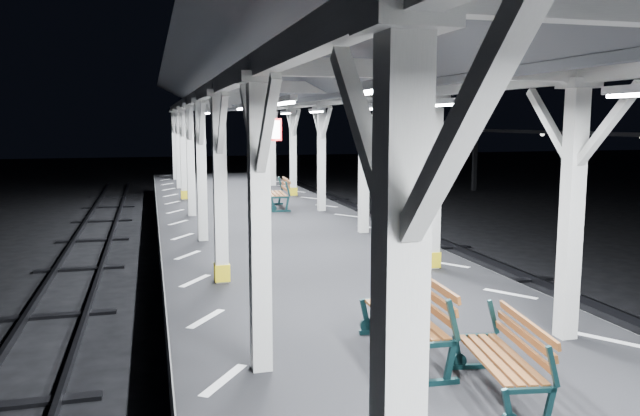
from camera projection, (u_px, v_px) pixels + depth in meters
name	position (u px, v px, depth m)	size (l,w,h in m)	color
ground	(368.00, 368.00, 9.66)	(120.00, 120.00, 0.00)	black
platform	(368.00, 337.00, 9.59)	(6.00, 50.00, 1.00)	black
hazard_stripes_left	(206.00, 319.00, 8.88)	(1.00, 48.00, 0.01)	silver
hazard_stripes_right	(510.00, 294.00, 10.16)	(1.00, 48.00, 0.01)	silver
track_left	(16.00, 401.00, 8.35)	(2.20, 60.00, 0.16)	#2D2D33
track_right	(636.00, 334.00, 10.95)	(2.20, 60.00, 0.16)	#2D2D33
canopy	(372.00, 68.00, 9.00)	(5.40, 49.00, 4.65)	silver
bench_near	(508.00, 356.00, 6.34)	(0.80, 1.57, 0.81)	#0E2A2D
bench_mid	(413.00, 315.00, 7.41)	(0.76, 1.79, 0.95)	#0E2A2D
bench_far	(280.00, 193.00, 20.07)	(0.78, 1.81, 0.96)	#0E2A2D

